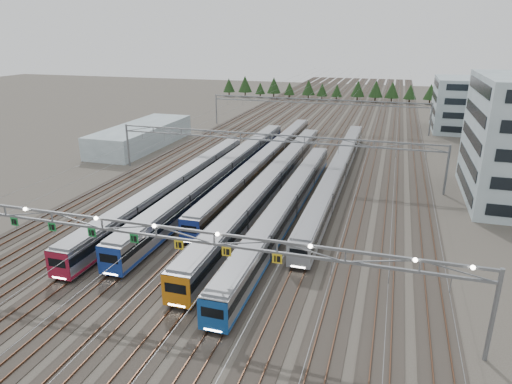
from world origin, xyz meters
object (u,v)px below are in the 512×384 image
(train_a, at_px, (176,186))
(west_shed, at_px, (142,136))
(train_b, at_px, (224,172))
(train_f, at_px, (338,171))
(gantry_mid, at_px, (272,143))
(depot_bldg_north, at_px, (480,105))
(train_e, at_px, (287,205))
(gantry_far, at_px, (317,105))
(train_c, at_px, (266,160))
(gantry_near, at_px, (155,234))
(train_d, at_px, (272,182))

(train_a, xyz_separation_m, west_shed, (-22.70, 29.04, 0.30))
(train_b, xyz_separation_m, train_f, (18.00, 6.61, -0.15))
(gantry_mid, bearing_deg, depot_bldg_north, 53.72)
(train_a, height_order, train_e, train_a)
(gantry_mid, distance_m, depot_bldg_north, 67.52)
(gantry_far, bearing_deg, west_shed, -138.53)
(train_c, height_order, gantry_near, gantry_near)
(train_d, height_order, gantry_near, gantry_near)
(train_d, bearing_deg, depot_bldg_north, 58.85)
(train_b, relative_size, train_c, 0.99)
(train_b, distance_m, depot_bldg_north, 75.84)
(train_f, height_order, gantry_near, gantry_near)
(gantry_mid, relative_size, west_shed, 1.88)
(train_c, bearing_deg, west_shed, 161.80)
(train_b, height_order, train_e, train_b)
(train_f, relative_size, gantry_far, 1.15)
(train_f, bearing_deg, gantry_far, 104.49)
(train_d, bearing_deg, west_shed, 147.62)
(train_b, height_order, train_f, train_b)
(gantry_near, distance_m, gantry_mid, 40.12)
(train_b, height_order, gantry_mid, gantry_mid)
(train_b, xyz_separation_m, train_d, (9.00, -2.81, -0.00))
(gantry_mid, bearing_deg, gantry_far, 90.00)
(train_c, relative_size, gantry_mid, 1.19)
(gantry_far, xyz_separation_m, depot_bldg_north, (39.96, 9.43, 0.27))
(gantry_far, bearing_deg, gantry_mid, -90.00)
(train_b, height_order, gantry_far, gantry_far)
(train_a, bearing_deg, train_c, 64.20)
(train_c, bearing_deg, gantry_near, -87.18)
(train_c, xyz_separation_m, west_shed, (-31.70, 10.42, 0.34))
(gantry_mid, bearing_deg, west_shed, 156.17)
(train_b, xyz_separation_m, gantry_far, (6.75, 50.15, 4.28))
(train_b, relative_size, west_shed, 2.20)
(gantry_mid, bearing_deg, gantry_near, -90.07)
(train_d, height_order, gantry_mid, gantry_mid)
(train_f, distance_m, gantry_mid, 12.18)
(train_b, relative_size, gantry_near, 1.17)
(train_e, bearing_deg, train_c, 112.72)
(train_a, relative_size, train_b, 0.80)
(gantry_near, bearing_deg, train_e, 73.67)
(train_f, bearing_deg, train_d, -133.70)
(depot_bldg_north, bearing_deg, west_shed, -151.92)
(gantry_near, distance_m, gantry_far, 85.12)
(train_b, bearing_deg, gantry_mid, 37.35)
(gantry_mid, bearing_deg, train_c, 116.19)
(gantry_far, relative_size, depot_bldg_north, 2.56)
(train_a, bearing_deg, gantry_far, 79.21)
(train_b, distance_m, gantry_near, 35.95)
(train_f, relative_size, west_shed, 2.17)
(train_e, height_order, gantry_mid, gantry_mid)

